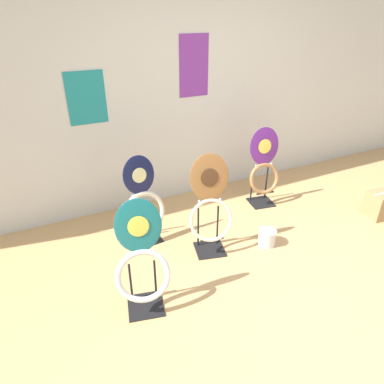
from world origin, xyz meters
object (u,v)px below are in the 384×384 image
object	(u,v)px
toilet_seat_display_navy_moon	(143,204)
storage_box	(383,204)
paint_can	(267,237)
toilet_seat_display_woodgrain	(210,208)
toilet_seat_display_purple_note	(264,171)
toilet_seat_display_teal_sax	(142,267)

from	to	relation	value
toilet_seat_display_navy_moon	storage_box	size ratio (longest dim) A/B	2.32
toilet_seat_display_navy_moon	paint_can	xyz separation A→B (m)	(1.07, -0.62, -0.33)
toilet_seat_display_woodgrain	storage_box	bearing A→B (deg)	-8.62
toilet_seat_display_navy_moon	toilet_seat_display_purple_note	distance (m)	1.52
toilet_seat_display_teal_sax	paint_can	size ratio (longest dim) A/B	5.23
toilet_seat_display_teal_sax	storage_box	distance (m)	2.91
toilet_seat_display_navy_moon	paint_can	bearing A→B (deg)	-30.23
toilet_seat_display_teal_sax	toilet_seat_display_purple_note	xyz separation A→B (m)	(1.82, 0.96, 0.03)
toilet_seat_display_woodgrain	storage_box	size ratio (longest dim) A/B	2.53
toilet_seat_display_teal_sax	storage_box	size ratio (longest dim) A/B	2.39
toilet_seat_display_teal_sax	storage_box	world-z (taller)	toilet_seat_display_teal_sax
toilet_seat_display_woodgrain	toilet_seat_display_navy_moon	bearing A→B (deg)	139.54
toilet_seat_display_woodgrain	toilet_seat_display_teal_sax	bearing A→B (deg)	-152.31
storage_box	toilet_seat_display_woodgrain	bearing A→B (deg)	171.38
toilet_seat_display_navy_moon	toilet_seat_display_woodgrain	xyz separation A→B (m)	(0.51, -0.44, 0.05)
toilet_seat_display_navy_moon	toilet_seat_display_teal_sax	xyz separation A→B (m)	(-0.30, -0.86, -0.01)
paint_can	toilet_seat_display_teal_sax	bearing A→B (deg)	-170.12
paint_can	storage_box	world-z (taller)	storage_box
toilet_seat_display_woodgrain	storage_box	distance (m)	2.13
toilet_seat_display_teal_sax	toilet_seat_display_purple_note	size ratio (longest dim) A/B	0.99
toilet_seat_display_woodgrain	toilet_seat_display_purple_note	size ratio (longest dim) A/B	1.05
toilet_seat_display_woodgrain	toilet_seat_display_purple_note	world-z (taller)	toilet_seat_display_woodgrain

